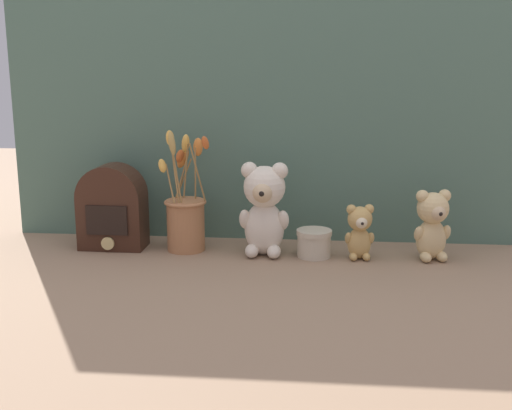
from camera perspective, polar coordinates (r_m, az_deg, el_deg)
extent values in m
plane|color=#8E7056|center=(1.70, -0.06, -4.46)|extent=(4.00, 4.00, 0.00)
cube|color=#4C6B5B|center=(1.79, 0.45, 8.85)|extent=(1.43, 0.02, 0.76)
ellipsoid|color=beige|center=(1.69, 0.74, -2.07)|extent=(0.11, 0.09, 0.14)
sphere|color=beige|center=(1.66, 0.76, 1.63)|extent=(0.11, 0.11, 0.11)
sphere|color=#D1B289|center=(1.62, 0.59, 1.12)|extent=(0.05, 0.05, 0.05)
sphere|color=black|center=(1.60, 0.50, 1.01)|extent=(0.01, 0.01, 0.01)
sphere|color=beige|center=(1.65, 2.12, 3.05)|extent=(0.04, 0.04, 0.04)
sphere|color=beige|center=(1.66, -0.60, 3.11)|extent=(0.04, 0.04, 0.04)
ellipsoid|color=beige|center=(1.67, 2.41, -1.37)|extent=(0.03, 0.05, 0.06)
ellipsoid|color=beige|center=(1.68, -0.97, -1.27)|extent=(0.03, 0.05, 0.06)
ellipsoid|color=beige|center=(1.67, 1.60, -4.16)|extent=(0.04, 0.06, 0.04)
ellipsoid|color=beige|center=(1.67, -0.36, -4.09)|extent=(0.04, 0.06, 0.04)
ellipsoid|color=#DBBC84|center=(1.71, 15.29, -2.96)|extent=(0.09, 0.08, 0.11)
sphere|color=#DBBC84|center=(1.69, 15.45, -0.27)|extent=(0.08, 0.08, 0.08)
sphere|color=#D1B289|center=(1.66, 15.85, -0.67)|extent=(0.04, 0.04, 0.04)
sphere|color=black|center=(1.65, 16.08, -0.77)|extent=(0.01, 0.01, 0.01)
sphere|color=#DBBC84|center=(1.69, 16.42, 0.80)|extent=(0.03, 0.03, 0.03)
sphere|color=#DBBC84|center=(1.67, 14.59, 0.75)|extent=(0.03, 0.03, 0.03)
ellipsoid|color=#DBBC84|center=(1.71, 16.54, -2.36)|extent=(0.03, 0.04, 0.05)
ellipsoid|color=#DBBC84|center=(1.68, 14.25, -2.48)|extent=(0.03, 0.04, 0.05)
ellipsoid|color=#DBBC84|center=(1.71, 16.18, -4.42)|extent=(0.04, 0.05, 0.03)
ellipsoid|color=#DBBC84|center=(1.69, 14.85, -4.51)|extent=(0.04, 0.05, 0.03)
ellipsoid|color=tan|center=(1.68, 9.15, -3.35)|extent=(0.07, 0.06, 0.08)
sphere|color=tan|center=(1.66, 9.23, -1.22)|extent=(0.06, 0.06, 0.06)
sphere|color=beige|center=(1.64, 9.35, -1.55)|extent=(0.03, 0.03, 0.03)
sphere|color=black|center=(1.63, 9.43, -1.64)|extent=(0.01, 0.01, 0.01)
sphere|color=tan|center=(1.66, 10.04, -0.38)|extent=(0.03, 0.03, 0.03)
sphere|color=tan|center=(1.65, 8.47, -0.39)|extent=(0.03, 0.03, 0.03)
ellipsoid|color=tan|center=(1.67, 10.17, -2.91)|extent=(0.02, 0.03, 0.04)
ellipsoid|color=tan|center=(1.67, 8.21, -2.93)|extent=(0.02, 0.03, 0.04)
ellipsoid|color=tan|center=(1.67, 9.78, -4.54)|extent=(0.02, 0.04, 0.02)
ellipsoid|color=tan|center=(1.67, 8.64, -4.56)|extent=(0.02, 0.04, 0.02)
cylinder|color=#AD7047|center=(1.74, -6.26, -1.78)|extent=(0.10, 0.10, 0.14)
torus|color=#AD7047|center=(1.72, -6.31, 0.26)|extent=(0.11, 0.11, 0.01)
cylinder|color=#9E7542|center=(1.75, -6.61, 2.47)|extent=(0.04, 0.02, 0.11)
ellipsoid|color=#C65B28|center=(1.75, -6.77, 4.34)|extent=(0.04, 0.03, 0.04)
cylinder|color=#9E7542|center=(1.71, -5.41, 2.81)|extent=(0.01, 0.02, 0.14)
ellipsoid|color=orange|center=(1.70, -5.17, 5.16)|extent=(0.03, 0.04, 0.05)
cylinder|color=#9E7542|center=(1.69, -7.61, 1.91)|extent=(0.03, 0.04, 0.10)
ellipsoid|color=gold|center=(1.67, -8.33, 3.48)|extent=(0.04, 0.04, 0.04)
cylinder|color=#9E7542|center=(1.75, -6.44, 2.41)|extent=(0.05, 0.02, 0.11)
ellipsoid|color=orange|center=(1.76, -6.52, 4.20)|extent=(0.05, 0.04, 0.06)
cylinder|color=#9E7542|center=(1.68, -7.23, 3.09)|extent=(0.03, 0.02, 0.17)
ellipsoid|color=gold|center=(1.66, -7.65, 5.90)|extent=(0.03, 0.03, 0.04)
cylinder|color=#9E7542|center=(1.68, -7.10, 2.86)|extent=(0.03, 0.02, 0.16)
ellipsoid|color=tan|center=(1.66, -7.48, 5.46)|extent=(0.03, 0.03, 0.06)
cylinder|color=#9E7542|center=(1.67, -5.19, 2.90)|extent=(0.04, 0.05, 0.16)
ellipsoid|color=#C65B28|center=(1.64, -4.54, 5.54)|extent=(0.03, 0.03, 0.04)
cylinder|color=#9E7542|center=(1.73, -6.26, 3.02)|extent=(0.02, 0.01, 0.15)
ellipsoid|color=gold|center=(1.73, -6.28, 5.46)|extent=(0.03, 0.02, 0.05)
cube|color=#381E14|center=(1.79, -12.58, -1.49)|extent=(0.18, 0.10, 0.14)
cylinder|color=#381E14|center=(1.78, -12.69, 0.75)|extent=(0.18, 0.10, 0.17)
cube|color=black|center=(1.74, -13.14, -1.35)|extent=(0.11, 0.01, 0.08)
cylinder|color=#D6BC7A|center=(1.76, -13.05, -3.35)|extent=(0.03, 0.01, 0.03)
cylinder|color=beige|center=(1.68, 5.17, -3.63)|extent=(0.09, 0.09, 0.06)
cylinder|color=beige|center=(1.67, 5.20, -2.45)|extent=(0.09, 0.09, 0.01)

